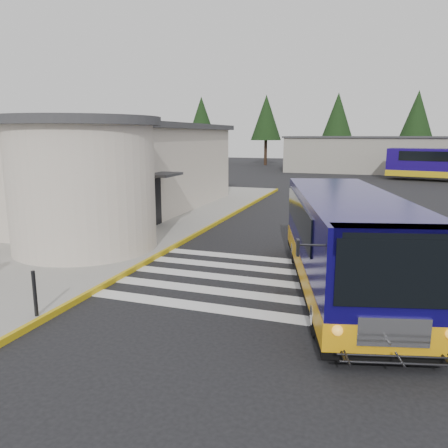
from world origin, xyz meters
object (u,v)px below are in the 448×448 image
(transit_bus, at_px, (346,246))
(far_bus_a, at_px, (445,163))
(bollard, at_px, (35,294))
(pedestrian_a, at_px, (103,239))

(transit_bus, xyz_separation_m, far_bus_a, (6.98, 34.02, 0.41))
(transit_bus, xyz_separation_m, bollard, (-6.67, -4.51, -0.61))
(bollard, bearing_deg, pedestrian_a, 103.70)
(transit_bus, bearing_deg, far_bus_a, 63.84)
(bollard, distance_m, far_bus_a, 40.89)
(transit_bus, height_order, pedestrian_a, transit_bus)
(pedestrian_a, xyz_separation_m, bollard, (1.05, -4.31, -0.23))
(far_bus_a, bearing_deg, bollard, 171.39)
(transit_bus, distance_m, bollard, 8.08)
(transit_bus, bearing_deg, pedestrian_a, 166.90)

